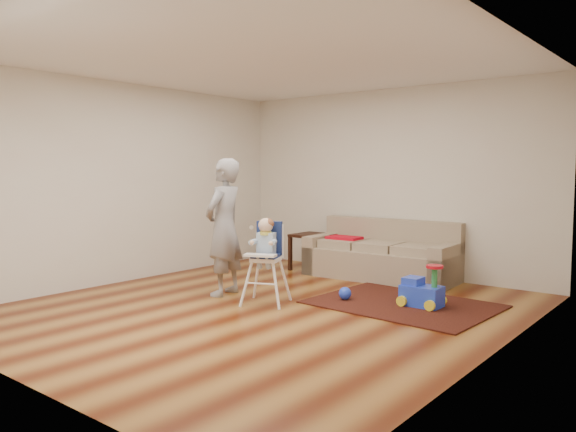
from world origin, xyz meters
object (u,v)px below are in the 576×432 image
Objects in this scene: side_table at (313,252)px; toy_ball at (345,293)px; sofa at (380,250)px; high_chair at (266,262)px; adult at (224,227)px; ride_on_toy at (422,285)px.

toy_ball is (1.49, -1.40, -0.19)m from side_table.
sofa is 1.15m from side_table.
high_chair is 0.78m from adult.
high_chair is (-0.64, -0.67, 0.39)m from toy_ball.
high_chair is at bearing 76.69° from adult.
side_table is 2.25m from high_chair.
adult is (-1.33, -0.65, 0.74)m from toy_ball.
ride_on_toy is 0.89m from toy_ball.
adult reaches higher than high_chair.
side_table is 2.58m from ride_on_toy.
high_chair is at bearing -99.79° from sofa.
high_chair is (-1.47, -0.95, 0.22)m from ride_on_toy.
ride_on_toy is (1.19, -1.18, -0.15)m from sofa.
side_table is at bearing 136.77° from toy_ball.
high_chair reaches higher than toy_ball.
sofa is at bearing 59.88° from high_chair.
toy_ball is at bearing -161.66° from ride_on_toy.
side_table is 0.56× the size of high_chair.
side_table is 2.13m from adult.
sofa is 4.46× the size of ride_on_toy.
ride_on_toy reaches higher than toy_ball.
sofa is at bearing 135.03° from ride_on_toy.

